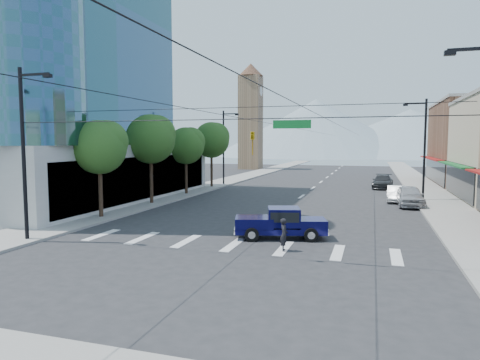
{
  "coord_description": "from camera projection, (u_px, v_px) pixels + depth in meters",
  "views": [
    {
      "loc": [
        6.47,
        -18.78,
        5.19
      ],
      "look_at": [
        -0.94,
        5.01,
        3.0
      ],
      "focal_mm": 32.0,
      "sensor_mm": 36.0,
      "label": 1
    }
  ],
  "objects": [
    {
      "name": "ground",
      "position": [
        227.0,
        252.0,
        20.23
      ],
      "size": [
        160.0,
        160.0,
        0.0
      ],
      "primitive_type": "plane",
      "color": "#28282B",
      "rests_on": "ground"
    },
    {
      "name": "sidewalk_left",
      "position": [
        239.0,
        178.0,
        61.83
      ],
      "size": [
        4.0,
        120.0,
        0.15
      ],
      "primitive_type": "cube",
      "color": "gray",
      "rests_on": "ground"
    },
    {
      "name": "sidewalk_right",
      "position": [
        417.0,
        183.0,
        54.72
      ],
      "size": [
        4.0,
        120.0,
        0.15
      ],
      "primitive_type": "cube",
      "color": "gray",
      "rests_on": "ground"
    },
    {
      "name": "office_tower",
      "position": [
        10.0,
        43.0,
        39.92
      ],
      "size": [
        29.5,
        27.0,
        30.0
      ],
      "color": "#B7B7B2",
      "rests_on": "ground"
    },
    {
      "name": "clock_tower",
      "position": [
        251.0,
        114.0,
        83.16
      ],
      "size": [
        4.8,
        4.8,
        20.4
      ],
      "color": "#8C6B4C",
      "rests_on": "ground"
    },
    {
      "name": "mountain_left",
      "position": [
        316.0,
        128.0,
        166.39
      ],
      "size": [
        80.0,
        80.0,
        22.0
      ],
      "primitive_type": "cone",
      "color": "gray",
      "rests_on": "ground"
    },
    {
      "name": "mountain_right",
      "position": [
        410.0,
        133.0,
        165.71
      ],
      "size": [
        90.0,
        90.0,
        18.0
      ],
      "primitive_type": "cone",
      "color": "gray",
      "rests_on": "ground"
    },
    {
      "name": "tree_near",
      "position": [
        102.0,
        145.0,
        28.87
      ],
      "size": [
        3.65,
        3.64,
        6.71
      ],
      "color": "black",
      "rests_on": "ground"
    },
    {
      "name": "tree_midnear",
      "position": [
        153.0,
        138.0,
        35.48
      ],
      "size": [
        4.09,
        4.09,
        7.52
      ],
      "color": "black",
      "rests_on": "ground"
    },
    {
      "name": "tree_midfar",
      "position": [
        187.0,
        145.0,
        42.19
      ],
      "size": [
        3.65,
        3.64,
        6.71
      ],
      "color": "black",
      "rests_on": "ground"
    },
    {
      "name": "tree_far",
      "position": [
        213.0,
        139.0,
        48.8
      ],
      "size": [
        4.09,
        4.09,
        7.52
      ],
      "color": "black",
      "rests_on": "ground"
    },
    {
      "name": "signal_rig",
      "position": [
        224.0,
        155.0,
        18.82
      ],
      "size": [
        21.8,
        0.2,
        9.0
      ],
      "color": "black",
      "rests_on": "ground"
    },
    {
      "name": "lamp_pole_nw",
      "position": [
        225.0,
        145.0,
        51.49
      ],
      "size": [
        2.0,
        0.25,
        9.0
      ],
      "color": "black",
      "rests_on": "ground"
    },
    {
      "name": "lamp_pole_ne",
      "position": [
        423.0,
        145.0,
        37.57
      ],
      "size": [
        2.0,
        0.25,
        9.0
      ],
      "color": "black",
      "rests_on": "ground"
    },
    {
      "name": "pickup_truck",
      "position": [
        280.0,
        222.0,
        23.14
      ],
      "size": [
        5.24,
        3.0,
        1.68
      ],
      "rotation": [
        0.0,
        0.0,
        0.27
      ],
      "color": "#08083B",
      "rests_on": "ground"
    },
    {
      "name": "pedestrian",
      "position": [
        284.0,
        235.0,
        20.42
      ],
      "size": [
        0.52,
        0.66,
        1.58
      ],
      "primitive_type": "imported",
      "rotation": [
        0.0,
        0.0,
        1.85
      ],
      "color": "black",
      "rests_on": "ground"
    },
    {
      "name": "parked_car_near",
      "position": [
        410.0,
        196.0,
        34.77
      ],
      "size": [
        2.25,
        5.08,
        1.7
      ],
      "primitive_type": "imported",
      "rotation": [
        0.0,
        0.0,
        0.05
      ],
      "color": "#AAAAAF",
      "rests_on": "ground"
    },
    {
      "name": "parked_car_mid",
      "position": [
        396.0,
        194.0,
        37.54
      ],
      "size": [
        1.67,
        4.27,
        1.39
      ],
      "primitive_type": "imported",
      "rotation": [
        0.0,
        0.0,
        -0.05
      ],
      "color": "white",
      "rests_on": "ground"
    },
    {
      "name": "parked_car_far",
      "position": [
        383.0,
        182.0,
        48.42
      ],
      "size": [
        2.5,
        5.4,
        1.53
      ],
      "primitive_type": "imported",
      "rotation": [
        0.0,
        0.0,
        -0.07
      ],
      "color": "#2A2B2D",
      "rests_on": "ground"
    }
  ]
}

